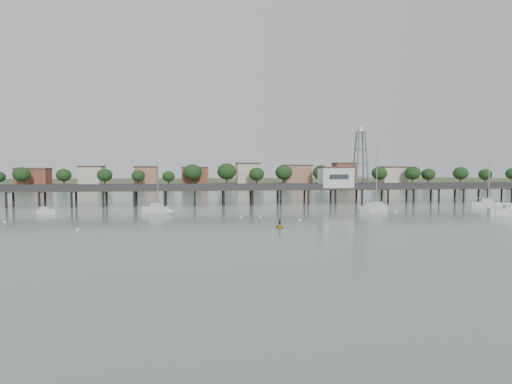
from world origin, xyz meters
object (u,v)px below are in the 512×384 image
Objects in this scene: yellow_dinghy at (280,228)px; sailboat_b at (161,210)px; white_tender at (48,212)px; pier at (237,189)px; sailboat_e at (491,205)px; lattice_tower at (360,160)px; sailboat_c at (379,208)px.

sailboat_b is at bearing 130.14° from yellow_dinghy.
pier is at bearing 42.51° from white_tender.
sailboat_b is 21.59m from white_tender.
sailboat_e is 2.57× the size of white_tender.
lattice_tower is 31.30m from sailboat_e.
lattice_tower is 1.13× the size of sailboat_c.
sailboat_b reaches higher than pier.
sailboat_e is 72.13m from sailboat_b.
sailboat_b is (-43.82, 2.11, 0.02)m from sailboat_c.
lattice_tower reaches higher than pier.
sailboat_e is (23.57, -17.75, -10.45)m from lattice_tower.
sailboat_e is at bearing -36.98° from lattice_tower.
sailboat_e is (28.29, 3.89, 0.01)m from sailboat_c.
yellow_dinghy is (18.97, -23.00, -0.66)m from sailboat_b.
white_tender reaches higher than yellow_dinghy.
sailboat_c reaches higher than white_tender.
pier is at bearing 104.09° from sailboat_c.
sailboat_c reaches higher than yellow_dinghy.
sailboat_e is at bearing 25.63° from yellow_dinghy.
pier is 13.27× the size of sailboat_e.
white_tender is at bearing 148.51° from yellow_dinghy.
white_tender is (-65.27, 4.48, -0.15)m from sailboat_c.
yellow_dinghy is (-53.14, -24.78, -0.65)m from sailboat_e.
sailboat_b is (-48.53, -19.53, -10.44)m from lattice_tower.
sailboat_e is 4.80× the size of yellow_dinghy.
lattice_tower reaches higher than sailboat_b.
sailboat_c is (26.78, -21.64, -3.16)m from pier.
sailboat_e reaches higher than yellow_dinghy.
sailboat_c is (-4.72, -21.64, -10.46)m from lattice_tower.
pier reaches higher than white_tender.
sailboat_b is (-72.11, -1.78, 0.00)m from sailboat_e.
sailboat_b is at bearing -158.08° from lattice_tower.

